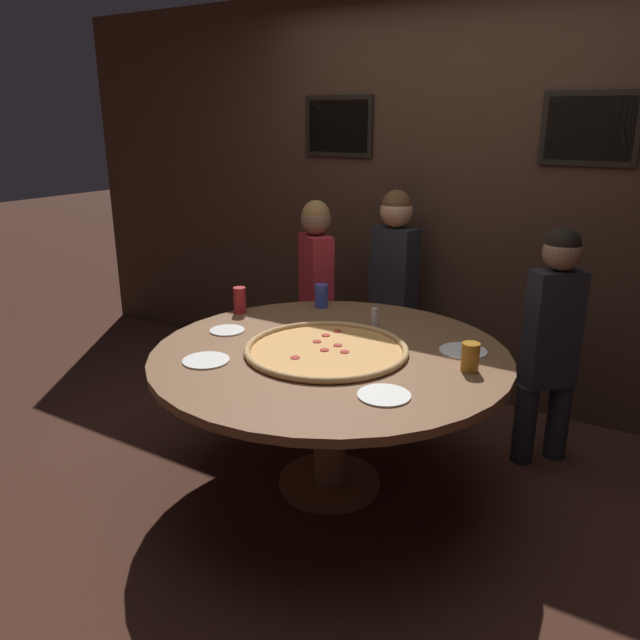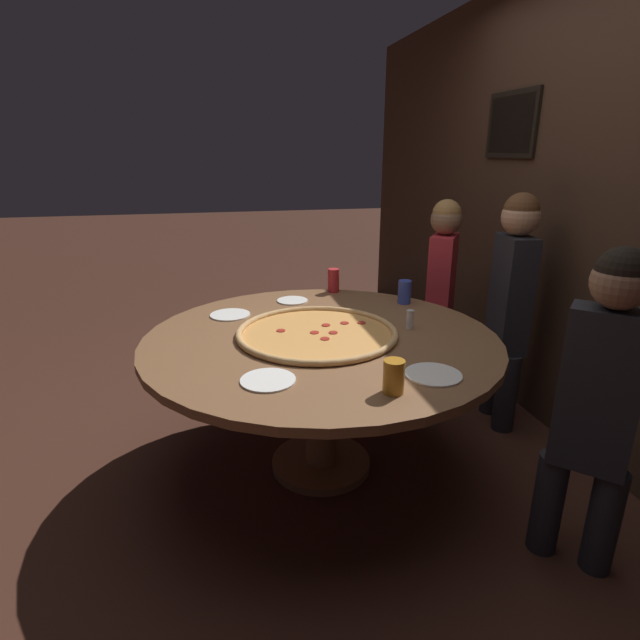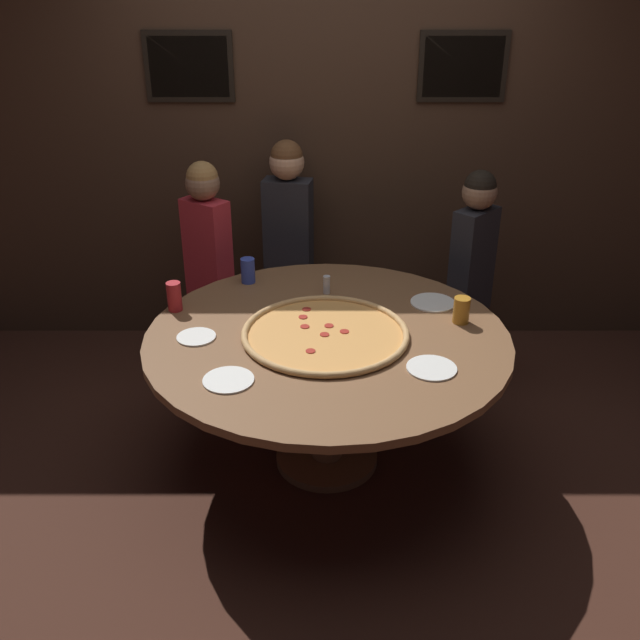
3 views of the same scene
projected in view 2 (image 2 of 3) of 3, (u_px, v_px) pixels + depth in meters
The scene contains 15 objects.
ground_plane at pixel (321, 465), 2.66m from camera, with size 24.00×24.00×0.00m, color #422319.
back_wall at pixel (599, 210), 2.55m from camera, with size 6.40×0.08×2.60m.
dining_table at pixel (321, 358), 2.46m from camera, with size 1.72×1.72×0.74m.
giant_pizza at pixel (317, 333), 2.43m from camera, with size 0.79×0.79×0.03m.
drink_cup_front_edge at pixel (394, 377), 1.83m from camera, with size 0.08×0.08×0.13m, color #BC7A23.
drink_cup_far_left at pixel (333, 280), 3.16m from camera, with size 0.07×0.07×0.15m, color #B22328.
drink_cup_beside_pizza at pixel (405, 292), 2.92m from camera, with size 0.08×0.08×0.14m, color #384CB7.
white_plate_near_front at pixel (268, 380), 1.94m from camera, with size 0.22×0.22×0.01m, color white.
white_plate_left_side at pixel (292, 301), 2.98m from camera, with size 0.18×0.18×0.01m, color white.
white_plate_far_back at pixel (433, 375), 1.99m from camera, with size 0.23×0.23×0.01m, color white.
white_plate_beside_cup at pixel (230, 315), 2.72m from camera, with size 0.22×0.22×0.01m, color white.
condiment_shaker at pixel (410, 320), 2.50m from camera, with size 0.04×0.04×0.10m.
diner_far_left at pixel (510, 299), 2.87m from camera, with size 0.36×0.21×1.38m.
diner_centre_back at pixel (598, 398), 1.83m from camera, with size 0.31×0.31×1.29m.
diner_side_left at pixel (441, 287), 3.27m from camera, with size 0.33×0.29×1.31m.
Camera 2 is at (2.21, -0.51, 1.59)m, focal length 28.00 mm.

